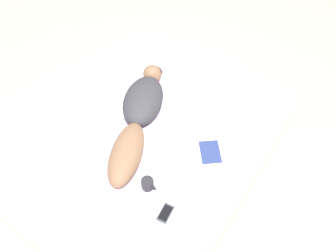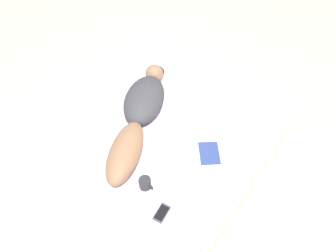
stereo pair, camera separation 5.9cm
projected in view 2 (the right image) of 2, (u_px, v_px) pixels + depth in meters
The scene contains 7 objects.
ground_plane at pixel (147, 162), 3.11m from camera, with size 12.00×12.00×0.00m, color #B7A88E.
bed at pixel (145, 148), 2.92m from camera, with size 1.88×2.29×0.48m.
person at pixel (139, 113), 2.72m from camera, with size 0.71×1.28×0.21m.
open_magazine at pixel (195, 154), 2.58m from camera, with size 0.57×0.55×0.01m.
coffee_mug at pixel (145, 183), 2.37m from camera, with size 0.12×0.09×0.09m.
cell_phone at pixel (162, 213), 2.27m from camera, with size 0.09×0.15×0.01m.
pillow at pixel (200, 69), 3.12m from camera, with size 0.51×0.41×0.12m.
Camera 2 is at (1.15, -1.22, 2.65)m, focal length 35.00 mm.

